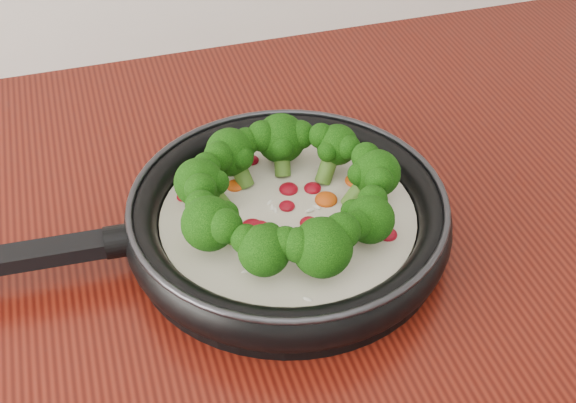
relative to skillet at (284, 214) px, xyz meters
name	(u,v)px	position (x,y,z in m)	size (l,w,h in m)	color
skillet	(284,214)	(0.00, 0.00, 0.00)	(0.51, 0.34, 0.10)	black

